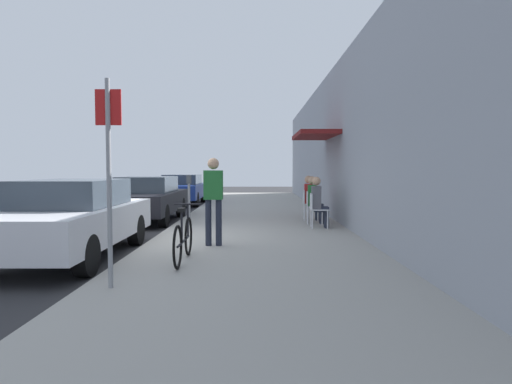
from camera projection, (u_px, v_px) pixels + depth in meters
ground_plane at (150, 244)px, 9.39m from camera, size 60.00×60.00×0.00m
sidewalk_slab at (255, 229)px, 11.39m from camera, size 4.50×32.00×0.12m
building_facade at (348, 142)px, 11.29m from camera, size 1.40×32.00×4.60m
parked_car_0 at (70, 218)px, 7.89m from camera, size 1.80×4.40×1.41m
parked_car_1 at (145, 198)px, 13.37m from camera, size 1.80×4.40×1.37m
parked_car_2 at (181, 189)px, 19.74m from camera, size 1.80×4.40×1.34m
parking_meter at (187, 196)px, 11.60m from camera, size 0.12×0.10×1.32m
street_sign at (107, 167)px, 5.43m from camera, size 0.32×0.06×2.60m
bicycle_0 at (182, 239)px, 7.03m from camera, size 0.46×1.71×0.90m
cafe_chair_0 at (314, 208)px, 11.09m from camera, size 0.46×0.46×0.87m
seated_patron_0 at (317, 200)px, 11.07m from camera, size 0.44×0.37×1.29m
cafe_chair_1 at (310, 205)px, 11.93m from camera, size 0.48×0.48×0.87m
seated_patron_1 at (312, 198)px, 11.92m from camera, size 0.45×0.39×1.29m
cafe_chair_2 at (306, 203)px, 12.77m from camera, size 0.47×0.47×0.87m
seated_patron_2 at (309, 196)px, 12.75m from camera, size 0.44×0.38×1.29m
pedestrian_standing at (212, 194)px, 8.47m from camera, size 0.36×0.22×1.70m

